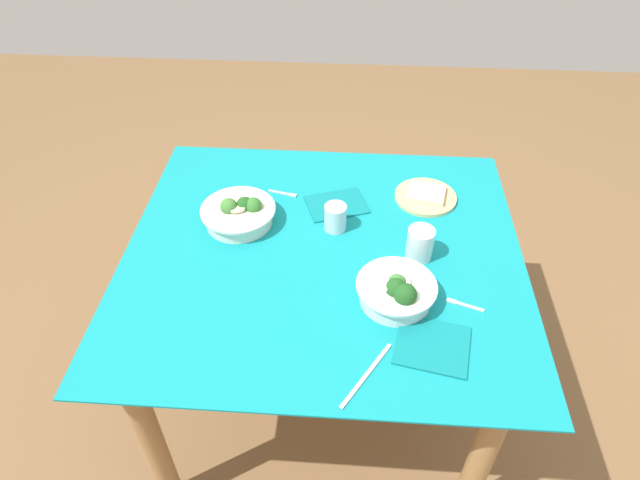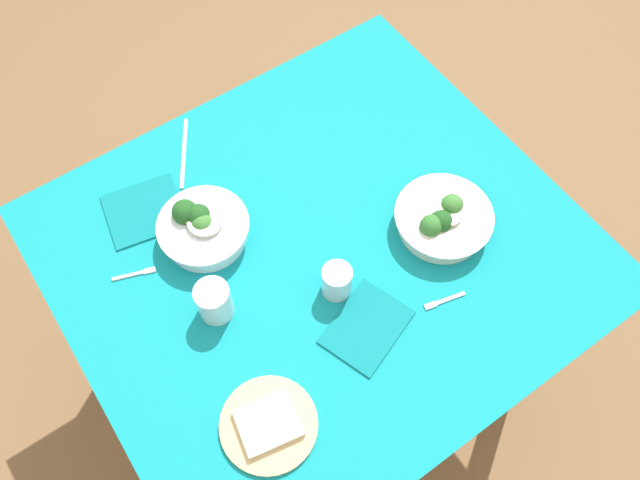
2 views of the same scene
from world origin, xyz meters
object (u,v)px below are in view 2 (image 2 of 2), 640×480
broccoli_bowl_far (442,220)px  fork_by_far_bowl (443,301)px  table_knife_left (184,153)px  napkin_folded_upper (367,327)px  water_glass_center (215,303)px  water_glass_side (337,281)px  bread_side_plate (269,424)px  fork_by_near_bowl (136,274)px  broccoli_bowl_near (203,228)px  napkin_folded_lower (144,211)px

broccoli_bowl_far → fork_by_far_bowl: 0.20m
table_knife_left → napkin_folded_upper: (-0.10, 0.65, 0.00)m
water_glass_center → water_glass_side: (-0.25, 0.11, -0.01)m
napkin_folded_upper → bread_side_plate: bearing=11.0°
water_glass_side → fork_by_near_bowl: bearing=-39.3°
broccoli_bowl_near → fork_by_near_bowl: 0.19m
napkin_folded_upper → fork_by_far_bowl: bearing=164.8°
napkin_folded_lower → fork_by_near_bowl: bearing=56.3°
fork_by_far_bowl → broccoli_bowl_far: bearing=-114.4°
bread_side_plate → napkin_folded_upper: bearing=-169.0°
broccoli_bowl_near → water_glass_side: broccoli_bowl_near is taller
broccoli_bowl_near → fork_by_near_bowl: (0.18, -0.00, -0.04)m
fork_by_near_bowl → napkin_folded_lower: 0.17m
broccoli_bowl_far → water_glass_side: 0.30m
broccoli_bowl_far → napkin_folded_lower: bearing=-38.2°
table_knife_left → napkin_folded_lower: bearing=-27.1°
bread_side_plate → napkin_folded_lower: 0.61m
broccoli_bowl_far → broccoli_bowl_near: (0.48, -0.30, 0.01)m
broccoli_bowl_near → water_glass_side: (-0.18, 0.29, 0.00)m
broccoli_bowl_near → water_glass_center: (0.07, 0.19, 0.01)m
bread_side_plate → table_knife_left: size_ratio=0.93×
napkin_folded_upper → fork_by_near_bowl: bearing=-48.6°
water_glass_center → napkin_folded_lower: size_ratio=0.55×
broccoli_bowl_far → table_knife_left: bearing=-53.5°
water_glass_center → napkin_folded_lower: bearing=-87.4°
bread_side_plate → water_glass_side: bearing=-149.6°
fork_by_near_bowl → napkin_folded_lower: (-0.09, -0.14, 0.00)m
bread_side_plate → water_glass_center: 0.28m
water_glass_center → napkin_folded_upper: (-0.25, 0.22, -0.05)m
table_knife_left → broccoli_bowl_far: bearing=68.3°
table_knife_left → fork_by_far_bowl: bearing=53.8°
broccoli_bowl_near → water_glass_center: broccoli_bowl_near is taller
table_knife_left → broccoli_bowl_near: bearing=14.4°
fork_by_near_bowl → broccoli_bowl_near: bearing=18.7°
broccoli_bowl_far → broccoli_bowl_near: broccoli_bowl_near is taller
water_glass_center → broccoli_bowl_near: bearing=-111.4°
bread_side_plate → table_knife_left: 0.73m
broccoli_bowl_near → napkin_folded_upper: (-0.18, 0.41, -0.04)m
water_glass_side → napkin_folded_lower: 0.51m
fork_by_near_bowl → table_knife_left: bearing=62.4°
broccoli_bowl_far → fork_by_near_bowl: size_ratio=2.34×
fork_by_far_bowl → napkin_folded_lower: 0.74m
broccoli_bowl_far → fork_by_far_bowl: broccoli_bowl_far is taller
fork_by_near_bowl → broccoli_bowl_far: bearing=-5.2°
water_glass_center → napkin_folded_upper: 0.34m
broccoli_bowl_near → fork_by_far_bowl: (-0.36, 0.45, -0.04)m
bread_side_plate → napkin_folded_lower: bearing=-92.5°
water_glass_center → water_glass_side: size_ratio=1.17×
broccoli_bowl_near → fork_by_far_bowl: 0.58m
bread_side_plate → fork_by_near_bowl: bread_side_plate is taller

